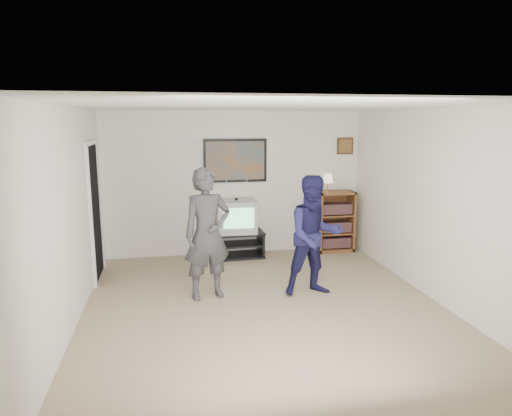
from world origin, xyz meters
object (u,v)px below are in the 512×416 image
object	(u,v)px
person_tall	(207,234)
media_stand	(237,244)
bookshelf	(335,221)
person_short	(314,236)
crt_television	(236,216)

from	to	relation	value
person_tall	media_stand	bearing A→B (deg)	55.34
bookshelf	person_short	size ratio (longest dim) A/B	0.67
media_stand	person_short	size ratio (longest dim) A/B	0.56
media_stand	person_tall	world-z (taller)	person_tall
media_stand	crt_television	distance (m)	0.50
person_tall	person_short	distance (m)	1.43
media_stand	person_tall	xyz separation A→B (m)	(-0.66, -1.74, 0.65)
media_stand	bookshelf	world-z (taller)	bookshelf
media_stand	person_short	world-z (taller)	person_short
person_tall	person_short	xyz separation A→B (m)	(1.42, -0.15, -0.06)
media_stand	crt_television	size ratio (longest dim) A/B	1.39
media_stand	person_tall	distance (m)	1.97
crt_television	person_tall	distance (m)	1.86
crt_television	person_short	distance (m)	2.05
bookshelf	person_tall	size ratio (longest dim) A/B	0.63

